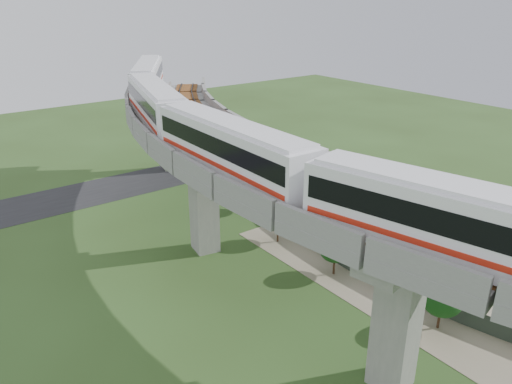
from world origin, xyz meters
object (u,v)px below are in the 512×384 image
car_white (406,293)px  car_dark (333,213)px  metro_train (216,121)px  car_red (440,239)px

car_white → car_dark: (5.90, 13.58, 0.04)m
metro_train → car_red: size_ratio=14.74×
metro_train → car_dark: size_ratio=14.29×
car_white → car_dark: bearing=46.0°
car_red → car_dark: size_ratio=0.97×
car_red → car_dark: 10.64m
car_dark → car_white: bearing=166.0°
car_white → car_red: size_ratio=0.83×
car_white → car_dark: size_ratio=0.80×
car_white → car_red: (9.60, 3.60, 0.10)m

